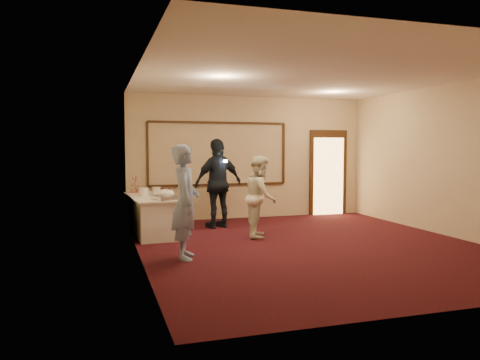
% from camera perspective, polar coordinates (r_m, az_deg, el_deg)
% --- Properties ---
extents(floor, '(7.00, 7.00, 0.00)m').
position_cam_1_polar(floor, '(8.54, 8.59, -7.89)').
color(floor, black).
rests_on(floor, ground).
extents(room_walls, '(6.04, 7.04, 3.02)m').
position_cam_1_polar(room_walls, '(8.36, 8.74, 5.82)').
color(room_walls, beige).
rests_on(room_walls, floor).
extents(wall_molding, '(3.45, 0.04, 1.55)m').
position_cam_1_polar(wall_molding, '(11.35, -2.63, 3.23)').
color(wall_molding, '#361F10').
rests_on(wall_molding, room_walls).
extents(doorway, '(1.05, 0.07, 2.20)m').
position_cam_1_polar(doorway, '(12.42, 10.69, 0.83)').
color(doorway, '#361F10').
rests_on(doorway, floor).
extents(buffet_table, '(0.96, 2.14, 0.77)m').
position_cam_1_polar(buffet_table, '(9.65, -10.81, -4.20)').
color(buffet_table, silver).
rests_on(buffet_table, floor).
extents(pavlova_tray, '(0.51, 0.59, 0.20)m').
position_cam_1_polar(pavlova_tray, '(8.90, -9.07, -1.82)').
color(pavlova_tray, silver).
rests_on(pavlova_tray, buffet_table).
extents(cupcake_stand, '(0.28, 0.28, 0.41)m').
position_cam_1_polar(cupcake_stand, '(10.43, -12.58, -0.70)').
color(cupcake_stand, '#DA5758').
rests_on(cupcake_stand, buffet_table).
extents(plate_stack_a, '(0.19, 0.19, 0.16)m').
position_cam_1_polar(plate_stack_a, '(9.70, -11.67, -1.41)').
color(plate_stack_a, white).
rests_on(plate_stack_a, buffet_table).
extents(plate_stack_b, '(0.19, 0.19, 0.16)m').
position_cam_1_polar(plate_stack_b, '(9.90, -10.12, -1.29)').
color(plate_stack_b, white).
rests_on(plate_stack_b, buffet_table).
extents(tart, '(0.27, 0.27, 0.06)m').
position_cam_1_polar(tart, '(9.38, -9.16, -1.90)').
color(tart, white).
rests_on(tart, buffet_table).
extents(man, '(0.56, 0.73, 1.80)m').
position_cam_1_polar(man, '(7.37, -6.68, -2.67)').
color(man, '#90B0EB').
rests_on(man, floor).
extents(woman, '(0.85, 0.94, 1.59)m').
position_cam_1_polar(woman, '(9.14, 2.55, -2.01)').
color(woman, white).
rests_on(woman, floor).
extents(guest, '(1.23, 0.80, 1.94)m').
position_cam_1_polar(guest, '(10.18, -2.66, -0.40)').
color(guest, black).
rests_on(guest, floor).
extents(camera_flash, '(0.08, 0.05, 0.05)m').
position_cam_1_polar(camera_flash, '(9.95, -1.80, 2.32)').
color(camera_flash, white).
rests_on(camera_flash, guest).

